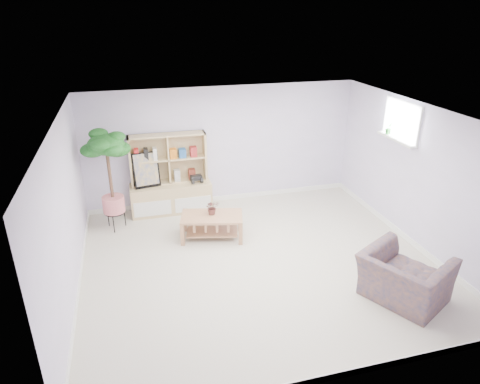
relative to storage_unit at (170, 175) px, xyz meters
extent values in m
cube|color=beige|center=(1.12, -2.24, -0.79)|extent=(5.50, 5.00, 0.01)
cube|color=silver|center=(1.12, -2.24, 1.61)|extent=(5.50, 5.00, 0.01)
cube|color=silver|center=(1.12, 0.26, 0.41)|extent=(5.50, 0.01, 2.40)
cube|color=silver|center=(1.12, -4.74, 0.41)|extent=(5.50, 0.01, 2.40)
cube|color=silver|center=(-1.63, -2.24, 0.41)|extent=(0.01, 5.00, 2.40)
cube|color=silver|center=(3.87, -2.24, 0.41)|extent=(0.01, 5.00, 2.40)
cube|color=white|center=(3.79, -1.64, 0.89)|extent=(0.14, 1.00, 0.04)
imported|color=#1A4C19|center=(0.59, -1.21, -0.22)|extent=(0.24, 0.21, 0.26)
imported|color=navy|center=(2.78, -3.67, -0.39)|extent=(1.34, 1.40, 0.80)
imported|color=#115911|center=(3.79, -1.37, 1.02)|extent=(0.15, 0.13, 0.22)
camera|label=1|loc=(-0.69, -7.85, 3.01)|focal=32.00mm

